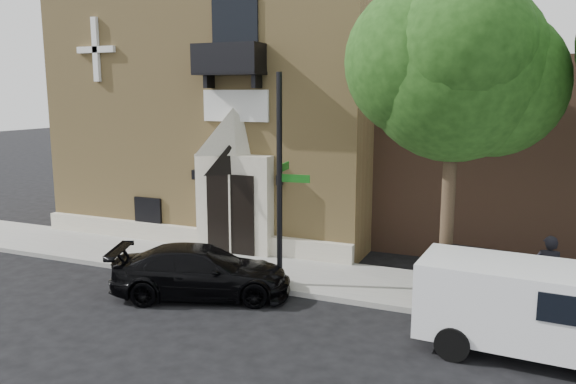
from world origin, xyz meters
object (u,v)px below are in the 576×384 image
object	(u,v)px
dumpster	(483,280)
cargo_van	(547,309)
fire_hydrant	(441,288)
pedestrian_near	(548,272)
street_sign	(280,181)
black_sedan	(202,272)

from	to	relation	value
dumpster	cargo_van	bearing A→B (deg)	-50.47
fire_hydrant	pedestrian_near	xyz separation A→B (m)	(2.37, 0.76, 0.49)
dumpster	fire_hydrant	bearing A→B (deg)	-156.71
cargo_van	street_sign	distance (m)	7.05
dumpster	street_sign	bearing A→B (deg)	-167.99
cargo_van	black_sedan	bearing A→B (deg)	-179.27
black_sedan	street_sign	bearing A→B (deg)	-73.12
dumpster	pedestrian_near	world-z (taller)	pedestrian_near
fire_hydrant	street_sign	bearing A→B (deg)	-177.75
black_sedan	fire_hydrant	size ratio (longest dim) A/B	5.59
pedestrian_near	dumpster	bearing A→B (deg)	16.24
black_sedan	fire_hydrant	distance (m)	6.13
cargo_van	dumpster	world-z (taller)	cargo_van
cargo_van	dumpster	distance (m)	2.53
cargo_van	street_sign	bearing A→B (deg)	168.87
fire_hydrant	dumpster	xyz separation A→B (m)	(0.95, 0.27, 0.26)
dumpster	pedestrian_near	distance (m)	1.53
fire_hydrant	dumpster	bearing A→B (deg)	16.13
black_sedan	street_sign	distance (m)	3.17
street_sign	dumpster	bearing A→B (deg)	-1.57
black_sedan	cargo_van	size ratio (longest dim) A/B	0.98
street_sign	pedestrian_near	xyz separation A→B (m)	(6.63, 0.93, -1.96)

